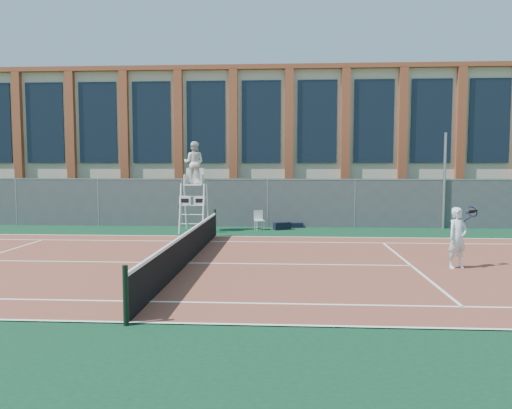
# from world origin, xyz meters

# --- Properties ---
(ground) EXTENTS (120.00, 120.00, 0.00)m
(ground) POSITION_xyz_m (0.00, 0.00, 0.00)
(ground) COLOR #233814
(apron) EXTENTS (36.00, 20.00, 0.01)m
(apron) POSITION_xyz_m (0.00, 1.00, 0.01)
(apron) COLOR #0B341B
(apron) RESTS_ON ground
(tennis_court) EXTENTS (23.77, 10.97, 0.02)m
(tennis_court) POSITION_xyz_m (0.00, 0.00, 0.02)
(tennis_court) COLOR brown
(tennis_court) RESTS_ON apron
(tennis_net) EXTENTS (0.10, 11.30, 1.10)m
(tennis_net) POSITION_xyz_m (0.00, 0.00, 0.54)
(tennis_net) COLOR black
(tennis_net) RESTS_ON ground
(fence) EXTENTS (40.00, 0.06, 2.20)m
(fence) POSITION_xyz_m (0.00, 8.80, 1.10)
(fence) COLOR #595E60
(fence) RESTS_ON ground
(hedge) EXTENTS (40.00, 1.40, 2.20)m
(hedge) POSITION_xyz_m (0.00, 10.00, 1.10)
(hedge) COLOR black
(hedge) RESTS_ON ground
(building) EXTENTS (45.00, 10.60, 8.22)m
(building) POSITION_xyz_m (0.00, 17.95, 4.15)
(building) COLOR #BFB59E
(building) RESTS_ON ground
(steel_pole) EXTENTS (0.12, 0.12, 4.32)m
(steel_pole) POSITION_xyz_m (9.96, 8.70, 2.16)
(steel_pole) COLOR #9EA0A5
(steel_pole) RESTS_ON ground
(umpire_chair) EXTENTS (1.10, 1.68, 3.92)m
(umpire_chair) POSITION_xyz_m (-1.10, 7.05, 2.87)
(umpire_chair) COLOR white
(umpire_chair) RESTS_ON ground
(plastic_chair) EXTENTS (0.51, 0.51, 0.86)m
(plastic_chair) POSITION_xyz_m (1.65, 7.77, 0.51)
(plastic_chair) COLOR silver
(plastic_chair) RESTS_ON apron
(sports_bag_near) EXTENTS (0.82, 0.61, 0.33)m
(sports_bag_near) POSITION_xyz_m (2.68, 7.84, 0.17)
(sports_bag_near) COLOR black
(sports_bag_near) RESTS_ON apron
(sports_bag_far) EXTENTS (0.59, 0.33, 0.22)m
(sports_bag_far) POSITION_xyz_m (3.34, 8.60, 0.12)
(sports_bag_far) COLOR black
(sports_bag_far) RESTS_ON apron
(tennis_player) EXTENTS (1.00, 0.76, 1.70)m
(tennis_player) POSITION_xyz_m (7.57, -0.27, 0.88)
(tennis_player) COLOR silver
(tennis_player) RESTS_ON tennis_court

